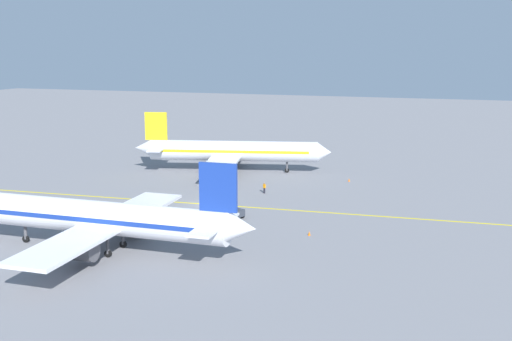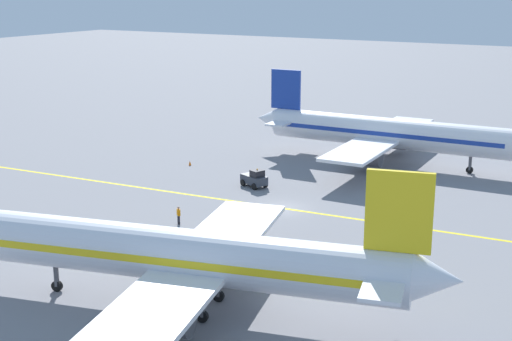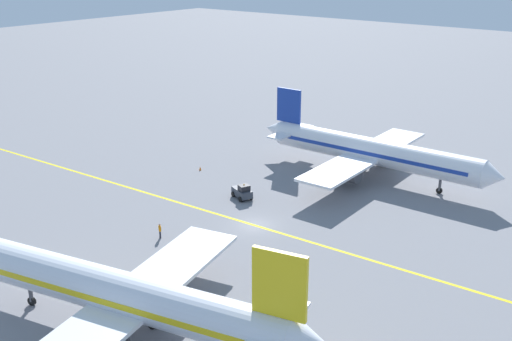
% 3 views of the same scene
% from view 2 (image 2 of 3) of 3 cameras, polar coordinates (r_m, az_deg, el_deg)
% --- Properties ---
extents(ground_plane, '(400.00, 400.00, 0.00)m').
position_cam_2_polar(ground_plane, '(69.46, 2.14, -3.04)').
color(ground_plane, slate).
extents(apron_yellow_centreline, '(8.12, 119.78, 0.01)m').
position_cam_2_polar(apron_yellow_centreline, '(69.46, 2.14, -3.04)').
color(apron_yellow_centreline, yellow).
rests_on(apron_yellow_centreline, ground).
extents(airplane_at_gate, '(28.11, 35.47, 10.60)m').
position_cam_2_polar(airplane_at_gate, '(87.25, 10.42, 2.94)').
color(airplane_at_gate, white).
rests_on(airplane_at_gate, ground).
extents(airplane_adjacent_stand, '(28.45, 35.20, 10.60)m').
position_cam_2_polar(airplane_adjacent_stand, '(47.61, -5.49, -6.91)').
color(airplane_adjacent_stand, silver).
rests_on(airplane_adjacent_stand, ground).
extents(baggage_tug_dark, '(2.61, 3.34, 2.11)m').
position_cam_2_polar(baggage_tug_dark, '(76.40, -0.11, -0.66)').
color(baggage_tug_dark, '#333842').
rests_on(baggage_tug_dark, ground).
extents(ground_crew_worker, '(0.37, 0.52, 1.68)m').
position_cam_2_polar(ground_crew_worker, '(64.98, -6.21, -3.55)').
color(ground_crew_worker, '#23232D').
rests_on(ground_crew_worker, ground).
extents(traffic_cone_mid_apron, '(0.32, 0.32, 0.55)m').
position_cam_2_polar(traffic_cone_mid_apron, '(85.94, -5.31, 0.60)').
color(traffic_cone_mid_apron, orange).
rests_on(traffic_cone_mid_apron, ground).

